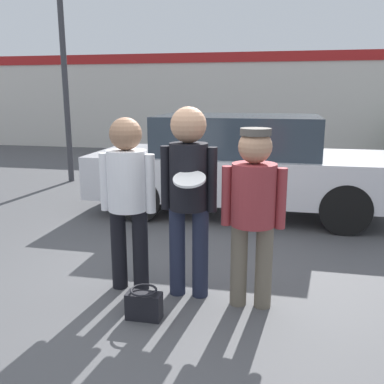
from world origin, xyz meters
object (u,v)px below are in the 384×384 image
at_px(parked_car_near, 242,164).
at_px(street_lamp, 72,20).
at_px(handbag, 144,304).
at_px(person_middle_with_frisbee, 189,186).
at_px(person_right, 253,203).
at_px(person_left, 127,190).

xyz_separation_m(parked_car_near, street_lamp, (-3.62, 1.68, 2.50)).
bearing_deg(street_lamp, handbag, -58.84).
height_order(person_middle_with_frisbee, person_right, person_middle_with_frisbee).
bearing_deg(parked_car_near, person_right, -82.66).
height_order(parked_car_near, street_lamp, street_lamp).
bearing_deg(person_left, parked_car_near, 75.49).
height_order(person_left, handbag, person_left).
relative_size(street_lamp, handbag, 17.63).
bearing_deg(street_lamp, person_middle_with_frisbee, -53.89).
xyz_separation_m(person_left, person_middle_with_frisbee, (0.59, -0.01, 0.07)).
height_order(street_lamp, handbag, street_lamp).
distance_m(person_left, person_middle_with_frisbee, 0.59).
bearing_deg(handbag, street_lamp, 121.16).
distance_m(person_right, handbag, 1.27).
xyz_separation_m(person_middle_with_frisbee, handbag, (-0.27, -0.52, -0.93)).
xyz_separation_m(person_left, parked_car_near, (0.78, 3.00, -0.22)).
height_order(person_middle_with_frisbee, parked_car_near, person_middle_with_frisbee).
distance_m(person_right, street_lamp, 6.66).
xyz_separation_m(person_left, handbag, (0.31, -0.53, -0.86)).
distance_m(person_middle_with_frisbee, person_right, 0.60).
bearing_deg(handbag, person_middle_with_frisbee, 61.98).
xyz_separation_m(street_lamp, handbag, (3.15, -5.21, -3.15)).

